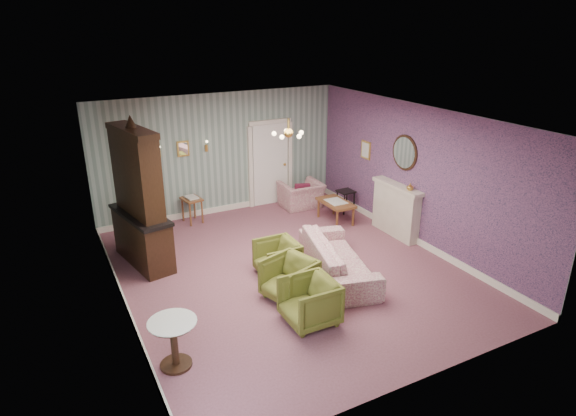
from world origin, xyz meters
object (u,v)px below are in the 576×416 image
olive_chair_c (277,256)px  pedestal_table (174,344)px  coffee_table (335,211)px  side_table_black (345,201)px  fireplace (396,210)px  olive_chair_b (289,277)px  wingback_chair (301,191)px  olive_chair_a (309,300)px  dresser (138,194)px  sofa_chintz (338,252)px

olive_chair_c → pedestal_table: olive_chair_c is taller
coffee_table → side_table_black: (0.55, 0.40, 0.03)m
olive_chair_c → fireplace: bearing=99.2°
olive_chair_b → wingback_chair: bearing=130.7°
olive_chair_a → dresser: size_ratio=0.28×
wingback_chair → fireplace: (1.01, -2.44, 0.15)m
side_table_black → olive_chair_b: bearing=-136.9°
olive_chair_b → pedestal_table: bearing=-86.7°
olive_chair_c → sofa_chintz: 1.13m
wingback_chair → side_table_black: 1.15m
dresser → coffee_table: dresser is taller
olive_chair_c → fireplace: (3.12, 0.44, 0.21)m
olive_chair_b → sofa_chintz: sofa_chintz is taller
sofa_chintz → pedestal_table: (-3.39, -1.16, -0.09)m
olive_chair_a → side_table_black: bearing=140.1°
olive_chair_c → side_table_black: 3.57m
wingback_chair → fireplace: 2.65m
sofa_chintz → side_table_black: size_ratio=4.19×
olive_chair_a → wingback_chair: (2.35, 4.50, 0.03)m
olive_chair_b → side_table_black: olive_chair_b is taller
sofa_chintz → olive_chair_c: bearing=77.4°
side_table_black → pedestal_table: bearing=-144.8°
wingback_chair → dresser: size_ratio=0.35×
olive_chair_b → sofa_chintz: size_ratio=0.34×
wingback_chair → olive_chair_a: bearing=63.7°
dresser → side_table_black: size_ratio=5.10×
sofa_chintz → coffee_table: 2.58m
olive_chair_c → dresser: 2.86m
wingback_chair → coffee_table: (0.25, -1.21, -0.18)m
coffee_table → fireplace: bearing=-58.4°
fireplace → pedestal_table: size_ratio=1.94×
side_table_black → olive_chair_a: bearing=-130.5°
fireplace → pedestal_table: 5.90m
fireplace → side_table_black: 1.67m
olive_chair_a → olive_chair_c: size_ratio=1.08×
sofa_chintz → wingback_chair: bearing=-3.4°
side_table_black → olive_chair_c: bearing=-144.6°
wingback_chair → pedestal_table: (-4.50, -4.56, -0.07)m
fireplace → olive_chair_c: bearing=-172.0°
olive_chair_a → olive_chair_b: bearing=176.3°
olive_chair_c → sofa_chintz: bearing=64.0°
coffee_table → side_table_black: size_ratio=1.77×
sofa_chintz → pedestal_table: size_ratio=3.22×
dresser → olive_chair_c: bearing=-49.8°
olive_chair_b → olive_chair_c: size_ratio=1.07×
olive_chair_a → olive_chair_c: 1.63m
olive_chair_c → fireplace: fireplace is taller
dresser → fireplace: 5.40m
olive_chair_c → side_table_black: bearing=126.6°
dresser → pedestal_table: size_ratio=3.92×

